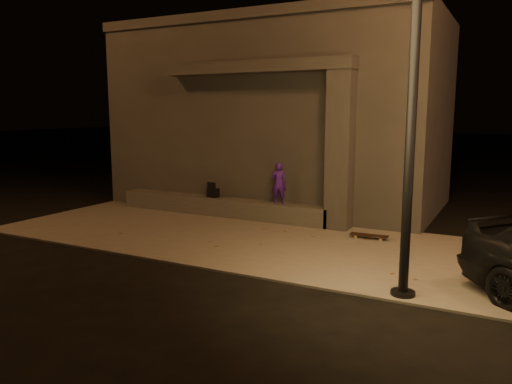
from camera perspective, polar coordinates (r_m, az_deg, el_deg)
The scene contains 10 objects.
ground at distance 9.31m, azimuth -8.29°, elevation -7.92°, with size 120.00×120.00×0.00m, color black.
sidewalk at distance 10.92m, azimuth -2.11°, elevation -5.15°, with size 11.00×4.40×0.04m, color slate.
building at distance 15.03m, azimuth 3.10°, elevation 8.74°, with size 9.00×5.10×5.22m.
ledge at distance 13.08m, azimuth -4.01°, elevation -1.66°, with size 6.00×0.55×0.45m, color #4C4944.
column at distance 11.52m, azimuth 9.62°, elevation 4.67°, with size 0.55×0.55×3.60m, color #3B3836.
canopy at distance 12.44m, azimuth -0.03°, elevation 14.06°, with size 5.00×0.70×0.28m, color #3B3836.
skateboarder at distance 12.18m, azimuth 2.62°, elevation 1.01°, with size 0.37×0.24×1.01m, color #4A19A6.
backpack at distance 13.14m, azimuth -4.92°, elevation -0.01°, with size 0.31×0.22×0.41m.
skateboard at distance 10.93m, azimuth 12.79°, elevation -4.86°, with size 0.81×0.23×0.09m.
street_lamp_0 at distance 7.48m, azimuth 17.86°, elevation 18.60°, with size 0.36×0.36×7.04m.
Camera 1 is at (5.27, -7.17, 2.72)m, focal length 35.00 mm.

